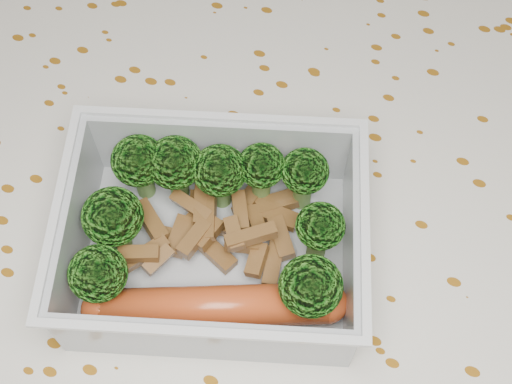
% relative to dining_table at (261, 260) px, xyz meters
% --- Properties ---
extents(dining_table, '(1.40, 0.90, 0.75)m').
position_rel_dining_table_xyz_m(dining_table, '(0.00, 0.00, 0.00)').
color(dining_table, brown).
rests_on(dining_table, ground).
extents(tablecloth, '(1.46, 0.96, 0.19)m').
position_rel_dining_table_xyz_m(tablecloth, '(0.00, 0.00, 0.05)').
color(tablecloth, silver).
rests_on(tablecloth, dining_table).
extents(lunch_container, '(0.23, 0.20, 0.07)m').
position_rel_dining_table_xyz_m(lunch_container, '(-0.02, -0.05, 0.11)').
color(lunch_container, silver).
rests_on(lunch_container, tablecloth).
extents(broccoli_florets, '(0.17, 0.15, 0.06)m').
position_rel_dining_table_xyz_m(broccoli_florets, '(-0.03, -0.03, 0.13)').
color(broccoli_florets, '#608C3F').
rests_on(broccoli_florets, lunch_container).
extents(meat_pile, '(0.11, 0.10, 0.03)m').
position_rel_dining_table_xyz_m(meat_pile, '(-0.02, -0.03, 0.11)').
color(meat_pile, brown).
rests_on(meat_pile, lunch_container).
extents(sausage, '(0.16, 0.08, 0.03)m').
position_rel_dining_table_xyz_m(sausage, '(0.00, -0.08, 0.11)').
color(sausage, '#B7441B').
rests_on(sausage, lunch_container).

